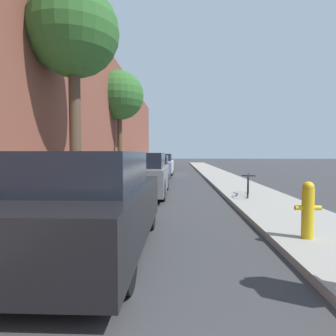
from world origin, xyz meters
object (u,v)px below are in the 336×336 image
parked_car_navy (152,169)px  fire_hydrant (308,209)px  parked_car_white (159,164)px  bicycle (248,185)px  street_tree_far (119,96)px  parked_car_maroon (163,163)px  street_tree_near (74,33)px  parked_car_grey (141,175)px  parked_car_black (82,204)px

parked_car_navy → fire_hydrant: size_ratio=4.57×
parked_car_navy → fire_hydrant: 11.07m
parked_car_white → bicycle: size_ratio=2.50×
parked_car_navy → bicycle: size_ratio=2.59×
parked_car_white → street_tree_far: 5.27m
parked_car_maroon → bicycle: parked_car_maroon is taller
parked_car_navy → street_tree_far: size_ratio=0.61×
parked_car_maroon → fire_hydrant: (3.44, -20.96, -0.03)m
parked_car_navy → fire_hydrant: bearing=-71.8°
fire_hydrant → street_tree_near: bearing=139.4°
parked_car_white → bicycle: (3.52, -10.65, -0.21)m
parked_car_white → bicycle: 11.22m
parked_car_grey → parked_car_maroon: (-0.12, 15.57, -0.09)m
parked_car_black → street_tree_near: (-1.88, 4.94, 4.49)m
parked_car_maroon → fire_hydrant: parked_car_maroon is taller
parked_car_navy → parked_car_maroon: (0.01, 10.44, -0.03)m
parked_car_navy → parked_car_black: bearing=-89.9°
parked_car_black → bicycle: bearing=54.1°
parked_car_maroon → parked_car_navy: bearing=-90.1°
parked_car_maroon → street_tree_far: size_ratio=0.63×
parked_car_white → parked_car_navy: bearing=-91.1°
fire_hydrant → parked_car_white: bearing=102.5°
street_tree_far → fire_hydrant: bearing=-67.8°
street_tree_near → fire_hydrant: (5.31, -4.56, -4.61)m
fire_hydrant → bicycle: bearing=88.0°
parked_car_navy → bicycle: 6.97m
street_tree_far → fire_hydrant: size_ratio=7.55×
parked_car_grey → street_tree_near: bearing=-157.2°
street_tree_near → street_tree_far: street_tree_far is taller
parked_car_grey → street_tree_far: 10.55m
street_tree_far → parked_car_maroon: bearing=68.6°
parked_car_navy → street_tree_near: (-1.86, -5.96, 4.55)m
parked_car_black → parked_car_white: parked_car_black is taller
parked_car_black → parked_car_navy: parked_car_black is taller
parked_car_white → fire_hydrant: 15.58m
parked_car_black → parked_car_navy: (-0.02, 10.90, -0.06)m
parked_car_navy → bicycle: bearing=-58.8°
parked_car_grey → bicycle: size_ratio=2.71×
parked_car_white → fire_hydrant: size_ratio=4.41×
parked_car_black → bicycle: 6.12m
parked_car_maroon → street_tree_far: 8.27m
parked_car_white → parked_car_maroon: bearing=90.8°
street_tree_far → bicycle: (6.11, -10.00, -4.76)m
bicycle → fire_hydrant: bearing=-77.9°
street_tree_near → fire_hydrant: bearing=-40.6°
parked_car_navy → parked_car_white: size_ratio=1.04×
parked_car_navy → parked_car_maroon: parked_car_navy is taller
parked_car_grey → parked_car_navy: bearing=91.4°
fire_hydrant → parked_car_black: bearing=-173.6°
parked_car_navy → parked_car_white: 4.70m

